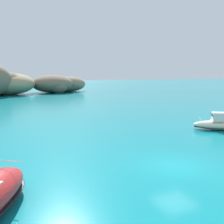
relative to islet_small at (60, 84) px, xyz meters
name	(u,v)px	position (x,y,z in m)	size (l,w,h in m)	color
ground_plane	(175,166)	(-9.14, -69.27, -2.40)	(400.00, 400.00, 0.00)	#0F7F89
islet_small	(60,84)	(0.00, 0.00, 0.00)	(21.08, 17.63, 5.31)	#756651
motorboat_cream	(223,124)	(2.14, -62.43, -1.78)	(6.15, 4.97, 1.94)	beige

